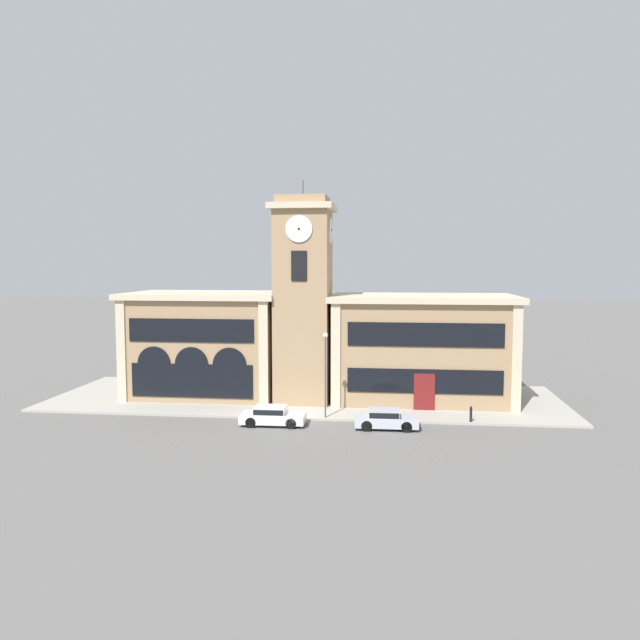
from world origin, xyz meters
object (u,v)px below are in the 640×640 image
at_px(street_lamp, 325,362).
at_px(bollard, 471,414).
at_px(parked_car_near, 272,415).
at_px(parked_car_mid, 386,418).

height_order(street_lamp, bollard, street_lamp).
bearing_deg(street_lamp, parked_car_near, -150.60).
relative_size(parked_car_mid, street_lamp, 0.70).
bearing_deg(street_lamp, bollard, -0.11).
height_order(parked_car_mid, bollard, parked_car_mid).
height_order(parked_car_near, parked_car_mid, parked_car_mid).
distance_m(parked_car_near, parked_car_mid, 7.56).
bearing_deg(parked_car_mid, parked_car_near, 178.90).
distance_m(street_lamp, bollard, 10.42).
relative_size(parked_car_near, parked_car_mid, 1.05).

